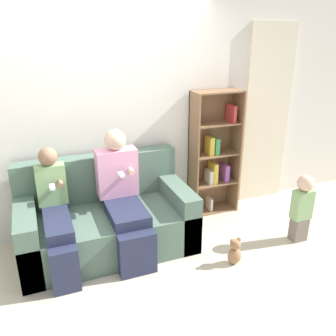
{
  "coord_description": "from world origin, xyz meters",
  "views": [
    {
      "loc": [
        -0.69,
        -2.71,
        2.17
      ],
      "look_at": [
        0.62,
        0.61,
        0.78
      ],
      "focal_mm": 38.0,
      "sensor_mm": 36.0,
      "label": 1
    }
  ],
  "objects": [
    {
      "name": "toddler_standing",
      "position": [
        1.88,
        -0.09,
        0.41
      ],
      "size": [
        0.21,
        0.17,
        0.76
      ],
      "color": "#70665B",
      "rests_on": "ground_plane"
    },
    {
      "name": "back_wall",
      "position": [
        0.0,
        1.05,
        1.27
      ],
      "size": [
        10.0,
        0.06,
        2.55
      ],
      "color": "silver",
      "rests_on": "ground_plane"
    },
    {
      "name": "adult_seated",
      "position": [
        0.07,
        0.45,
        0.64
      ],
      "size": [
        0.42,
        0.84,
        1.25
      ],
      "color": "#232842",
      "rests_on": "ground_plane"
    },
    {
      "name": "child_seated",
      "position": [
        -0.58,
        0.41,
        0.56
      ],
      "size": [
        0.29,
        0.85,
        1.13
      ],
      "color": "#232842",
      "rests_on": "ground_plane"
    },
    {
      "name": "teddy_bear",
      "position": [
        1.0,
        -0.2,
        0.13
      ],
      "size": [
        0.14,
        0.12,
        0.29
      ],
      "color": "#936B47",
      "rests_on": "ground_plane"
    },
    {
      "name": "couch",
      "position": [
        -0.09,
        0.56,
        0.31
      ],
      "size": [
        1.74,
        0.92,
        0.93
      ],
      "color": "#4C6656",
      "rests_on": "ground_plane"
    },
    {
      "name": "bookshelf",
      "position": [
        1.34,
        0.91,
        0.74
      ],
      "size": [
        0.59,
        0.28,
        1.52
      ],
      "color": "brown",
      "rests_on": "ground_plane"
    },
    {
      "name": "curtain_panel",
      "position": [
        2.14,
        1.0,
        1.13
      ],
      "size": [
        0.65,
        0.04,
        2.27
      ],
      "color": "beige",
      "rests_on": "ground_plane"
    },
    {
      "name": "ground_plane",
      "position": [
        0.0,
        0.0,
        0.0
      ],
      "size": [
        14.0,
        14.0,
        0.0
      ],
      "primitive_type": "plane",
      "color": "beige"
    }
  ]
}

